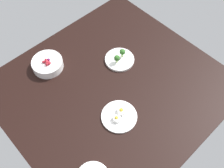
# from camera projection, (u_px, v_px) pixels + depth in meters

# --- Properties ---
(dining_table) EXTENTS (1.15, 1.07, 0.04)m
(dining_table) POSITION_uv_depth(u_px,v_px,m) (112.00, 88.00, 1.44)
(dining_table) COLOR black
(dining_table) RESTS_ON ground
(plate_broccoli) EXTENTS (0.17, 0.17, 0.07)m
(plate_broccoli) POSITION_uv_depth(u_px,v_px,m) (120.00, 59.00, 1.51)
(plate_broccoli) COLOR white
(plate_broccoli) RESTS_ON dining_table
(bowl_berries) EXTENTS (0.18, 0.18, 0.07)m
(bowl_berries) POSITION_uv_depth(u_px,v_px,m) (47.00, 64.00, 1.47)
(bowl_berries) COLOR white
(bowl_berries) RESTS_ON dining_table
(plate_eggs) EXTENTS (0.18, 0.18, 0.05)m
(plate_eggs) POSITION_uv_depth(u_px,v_px,m) (119.00, 116.00, 1.31)
(plate_eggs) COLOR white
(plate_eggs) RESTS_ON dining_table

